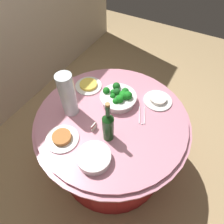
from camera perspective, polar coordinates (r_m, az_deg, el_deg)
The scene contains 11 objects.
ground_plane at distance 2.05m, azimuth 0.00°, elevation -14.03°, with size 6.00×6.00×0.00m, color tan.
buffet_table at distance 1.72m, azimuth 0.00°, elevation -8.74°, with size 1.16×1.16×0.74m.
broccoli_bowl at distance 1.48m, azimuth 1.98°, elevation 4.44°, with size 0.28×0.28×0.12m.
plate_stack at distance 1.21m, azimuth -5.30°, elevation -13.26°, with size 0.21×0.21×0.06m.
wine_bottle at distance 1.21m, azimuth -1.15°, elevation -4.10°, with size 0.07×0.07×0.34m.
decorative_fruit_vase at distance 1.37m, azimuth -12.77°, elevation 4.30°, with size 0.11×0.11×0.34m.
serving_tongs at distance 1.43m, azimuth 8.87°, elevation -1.15°, with size 0.16×0.11×0.01m.
food_plate_rice at distance 1.54m, azimuth 13.38°, elevation 3.54°, with size 0.22×0.22×0.04m.
food_plate_peanuts at distance 1.33m, azimuth -14.52°, elevation -7.45°, with size 0.22×0.22×0.04m.
food_plate_fried_egg at distance 1.63m, azimuth -6.97°, elevation 7.85°, with size 0.22×0.22×0.03m.
label_placard_front at distance 1.33m, azimuth -5.47°, elevation -4.34°, with size 0.05×0.01×0.05m.
Camera 1 is at (-0.75, -0.42, 1.86)m, focal length 30.95 mm.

